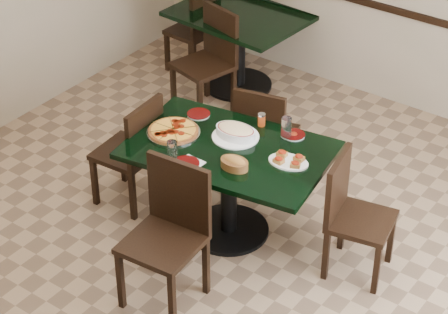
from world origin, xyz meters
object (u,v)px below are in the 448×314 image
Objects in this scene: main_table at (229,169)px; lasagna_casserole at (236,132)px; bread_basket at (234,163)px; bruschetta_platter at (289,160)px; back_table at (239,36)px; back_chair_near at (211,55)px; chair_right at (351,210)px; chair_left at (135,148)px; chair_near at (170,225)px; back_chair_left at (198,27)px; chair_far at (263,131)px; pepperoni_pizza at (173,131)px.

lasagna_casserole is at bearing 97.38° from main_table.
bruschetta_platter is (0.26, 0.27, -0.02)m from bread_basket.
back_table is 0.48m from back_chair_near.
chair_right is at bearing 1.42° from bruschetta_platter.
chair_left is at bearing 88.29° from chair_right.
chair_right is 2.87× the size of bruschetta_platter.
chair_near is 2.97× the size of lasagna_casserole.
main_table is 0.80m from chair_left.
main_table is 1.83m from back_chair_near.
bread_basket is at bearing -51.67° from back_table.
chair_left is at bearing -179.75° from main_table.
back_chair_left is at bearing -159.19° from chair_left.
bruschetta_platter is at bearing 61.13° from chair_near.
chair_right reaches higher than chair_far.
back_chair_near reaches higher than back_table.
back_chair_left is 4.10× the size of bread_basket.
chair_near reaches higher than back_chair_left.
main_table is 1.68× the size of chair_left.
bruschetta_platter is (0.88, 0.16, 0.01)m from pepperoni_pizza.
chair_far is 0.94m from bread_basket.
back_chair_near is at bearing 48.35° from chair_right.
chair_left is 2.91× the size of bruschetta_platter.
back_chair_near reaches higher than chair_right.
back_table is at bearing 112.27° from pepperoni_pizza.
chair_left is 2.34× the size of pepperoni_pizza.
chair_far is at bearing 96.70° from lasagna_casserole.
chair_far reaches higher than bruschetta_platter.
back_chair_left is at bearing 151.41° from back_chair_near.
back_chair_near is at bearing -81.95° from back_table.
back_chair_left is 2.76× the size of bruschetta_platter.
back_chair_near reaches higher than back_chair_left.
bruschetta_platter is (1.67, -1.77, 0.25)m from back_table.
chair_right is 0.94× the size of back_chair_near.
bread_basket is at bearing -34.50° from back_chair_near.
lasagna_casserole is 1.08× the size of bruschetta_platter.
bread_basket reaches higher than back_table.
chair_right reaches higher than bruschetta_platter.
chair_right is 2.65× the size of lasagna_casserole.
back_chair_near reaches higher than main_table.
back_chair_near is (-1.26, 2.13, -0.03)m from chair_near.
chair_far is 1.15m from chair_right.
back_chair_near is at bearing 117.41° from pepperoni_pizza.
bread_basket is at bearing -9.47° from pepperoni_pizza.
back_chair_left is at bearing 129.87° from bread_basket.
chair_far reaches higher than main_table.
back_chair_near is at bearing 132.70° from bruschetta_platter.
chair_left reaches higher than chair_far.
chair_near is 0.87m from pepperoni_pizza.
chair_right reaches higher than main_table.
bread_basket is at bearing 74.52° from chair_near.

